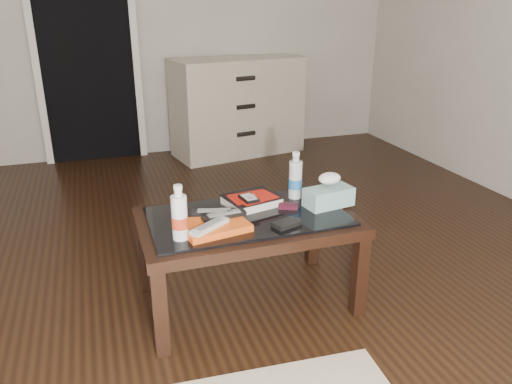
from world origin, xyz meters
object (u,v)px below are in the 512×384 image
at_px(coffee_table, 248,228).
at_px(water_bottle_right, 295,175).
at_px(water_bottle_left, 179,212).
at_px(dresser, 238,107).
at_px(textbook, 252,200).
at_px(tissue_box, 328,197).

distance_m(coffee_table, water_bottle_right, 0.37).
height_order(water_bottle_left, water_bottle_right, same).
relative_size(dresser, water_bottle_right, 5.35).
xyz_separation_m(coffee_table, water_bottle_right, (0.29, 0.14, 0.18)).
bearing_deg(dresser, water_bottle_left, -122.16).
xyz_separation_m(coffee_table, textbook, (0.06, 0.11, 0.09)).
xyz_separation_m(water_bottle_left, tissue_box, (0.74, 0.13, -0.07)).
bearing_deg(coffee_table, textbook, 63.82).
bearing_deg(water_bottle_left, water_bottle_right, 23.97).
height_order(textbook, tissue_box, tissue_box).
bearing_deg(textbook, water_bottle_right, -7.74).
relative_size(dresser, tissue_box, 5.53).
bearing_deg(water_bottle_right, water_bottle_left, -156.03).
bearing_deg(dresser, coffee_table, -116.29).
bearing_deg(tissue_box, textbook, 151.02).
bearing_deg(coffee_table, tissue_box, -1.55).
relative_size(dresser, water_bottle_left, 5.35).
bearing_deg(tissue_box, coffee_table, 169.28).
relative_size(water_bottle_left, tissue_box, 1.03).
distance_m(dresser, water_bottle_left, 2.82).
distance_m(coffee_table, dresser, 2.58).
height_order(water_bottle_right, tissue_box, water_bottle_right).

